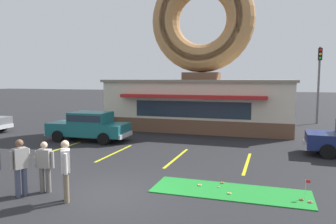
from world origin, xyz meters
name	(u,v)px	position (x,y,z in m)	size (l,w,h in m)	color
ground_plane	(108,195)	(0.00, 0.00, 0.00)	(160.00, 160.00, 0.00)	#232326
donut_shop_building	(201,74)	(-0.19, 13.94, 3.74)	(12.30, 6.75, 10.96)	brown
putting_mat	(230,191)	(3.43, 1.35, 0.01)	(4.76, 1.59, 0.03)	#1E842D
mini_donut_near_left	(310,202)	(5.66, 1.09, 0.05)	(0.13, 0.13, 0.04)	#D8667F
mini_donut_near_right	(200,185)	(2.43, 1.57, 0.05)	(0.13, 0.13, 0.04)	#E5C666
mini_donut_mid_left	(229,193)	(3.44, 1.10, 0.05)	(0.13, 0.13, 0.04)	#E5C666
mini_donut_mid_centre	(222,183)	(3.09, 2.03, 0.05)	(0.13, 0.13, 0.04)	#D17F47
mini_donut_mid_right	(302,200)	(5.45, 1.21, 0.05)	(0.13, 0.13, 0.04)	brown
golf_ball	(219,187)	(3.04, 1.58, 0.05)	(0.04, 0.04, 0.04)	white
putting_flag_pin	(307,185)	(5.59, 1.40, 0.44)	(0.13, 0.01, 0.55)	silver
car_teal	(89,125)	(-5.08, 7.32, 0.87)	(4.62, 2.10, 1.60)	#196066
pedestrian_blue_sweater_man	(66,168)	(-0.87, -0.83, 0.98)	(0.42, 0.50, 1.75)	#7F7056
pedestrian_hooded_kid	(45,165)	(-1.93, -0.38, 0.86)	(0.59, 0.31, 1.56)	slate
pedestrian_leather_jacket_man	(20,165)	(-2.39, -0.88, 0.94)	(0.37, 0.55, 1.70)	#474C66
trash_bin	(110,123)	(-5.70, 10.89, 0.50)	(0.57, 0.57, 0.97)	#51565B
traffic_light_pole	(319,75)	(7.84, 18.65, 3.71)	(0.28, 0.47, 5.80)	#595B60
parking_stripe_far_left	(60,149)	(-5.34, 5.00, 0.00)	(0.12, 3.60, 0.01)	yellow
parking_stripe_left	(115,153)	(-2.34, 5.00, 0.00)	(0.12, 3.60, 0.01)	yellow
parking_stripe_mid_left	(177,158)	(0.66, 5.00, 0.00)	(0.12, 3.60, 0.01)	yellow
parking_stripe_centre	(247,163)	(3.66, 5.00, 0.00)	(0.12, 3.60, 0.01)	yellow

